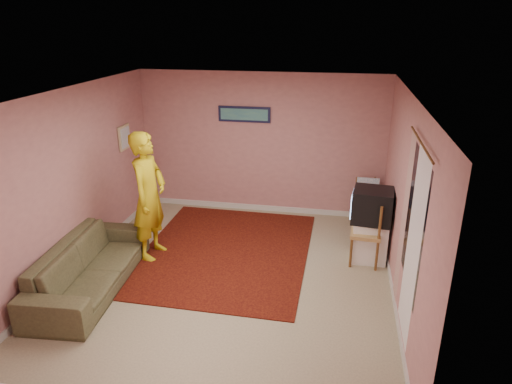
% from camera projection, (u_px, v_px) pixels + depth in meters
% --- Properties ---
extents(ground, '(5.00, 5.00, 0.00)m').
position_uv_depth(ground, '(230.00, 277.00, 6.51)').
color(ground, tan).
rests_on(ground, ground).
extents(wall_back, '(4.50, 0.02, 2.60)m').
position_uv_depth(wall_back, '(261.00, 144.00, 8.34)').
color(wall_back, tan).
rests_on(wall_back, ground).
extents(wall_front, '(4.50, 0.02, 2.60)m').
position_uv_depth(wall_front, '(155.00, 299.00, 3.75)').
color(wall_front, tan).
rests_on(wall_front, ground).
extents(wall_left, '(0.02, 5.00, 2.60)m').
position_uv_depth(wall_left, '(73.00, 182.00, 6.43)').
color(wall_left, tan).
rests_on(wall_left, ground).
extents(wall_right, '(0.02, 5.00, 2.60)m').
position_uv_depth(wall_right, '(404.00, 204.00, 5.65)').
color(wall_right, tan).
rests_on(wall_right, ground).
extents(ceiling, '(4.50, 5.00, 0.02)m').
position_uv_depth(ceiling, '(226.00, 93.00, 5.58)').
color(ceiling, silver).
rests_on(ceiling, wall_back).
extents(baseboard_back, '(4.50, 0.02, 0.10)m').
position_uv_depth(baseboard_back, '(261.00, 208.00, 8.77)').
color(baseboard_back, silver).
rests_on(baseboard_back, ground).
extents(baseboard_left, '(0.02, 5.00, 0.10)m').
position_uv_depth(baseboard_left, '(86.00, 260.00, 6.88)').
color(baseboard_left, silver).
rests_on(baseboard_left, ground).
extents(baseboard_right, '(0.02, 5.00, 0.10)m').
position_uv_depth(baseboard_right, '(392.00, 291.00, 6.10)').
color(baseboard_right, silver).
rests_on(baseboard_right, ground).
extents(window, '(0.01, 1.10, 1.50)m').
position_uv_depth(window, '(415.00, 224.00, 4.77)').
color(window, black).
rests_on(window, wall_right).
extents(curtain_sheer, '(0.01, 0.75, 2.10)m').
position_uv_depth(curtain_sheer, '(413.00, 247.00, 4.71)').
color(curtain_sheer, white).
rests_on(curtain_sheer, wall_right).
extents(curtain_floral, '(0.01, 0.35, 2.10)m').
position_uv_depth(curtain_floral, '(404.00, 219.00, 5.36)').
color(curtain_floral, beige).
rests_on(curtain_floral, wall_right).
extents(curtain_rod, '(0.02, 1.40, 0.02)m').
position_uv_depth(curtain_rod, '(421.00, 143.00, 4.47)').
color(curtain_rod, brown).
rests_on(curtain_rod, wall_right).
extents(picture_back, '(0.95, 0.04, 0.28)m').
position_uv_depth(picture_back, '(244.00, 114.00, 8.16)').
color(picture_back, '#121333').
rests_on(picture_back, wall_back).
extents(picture_left, '(0.04, 0.38, 0.42)m').
position_uv_depth(picture_left, '(125.00, 137.00, 7.81)').
color(picture_left, '#CABB8B').
rests_on(picture_left, wall_left).
extents(area_rug, '(2.59, 3.22, 0.02)m').
position_uv_depth(area_rug, '(226.00, 251.00, 7.22)').
color(area_rug, black).
rests_on(area_rug, ground).
extents(tv_cabinet, '(0.50, 0.46, 0.64)m').
position_uv_depth(tv_cabinet, '(369.00, 240.00, 6.89)').
color(tv_cabinet, white).
rests_on(tv_cabinet, ground).
extents(crt_tv, '(0.63, 0.58, 0.50)m').
position_uv_depth(crt_tv, '(372.00, 205.00, 6.69)').
color(crt_tv, black).
rests_on(crt_tv, tv_cabinet).
extents(chair_a, '(0.44, 0.43, 0.46)m').
position_uv_depth(chair_a, '(367.00, 198.00, 8.01)').
color(chair_a, '#A68B50').
rests_on(chair_a, ground).
extents(dvd_player, '(0.36, 0.27, 0.06)m').
position_uv_depth(dvd_player, '(366.00, 200.00, 8.03)').
color(dvd_player, '#AFAFB4').
rests_on(dvd_player, chair_a).
extents(blue_throw, '(0.38, 0.05, 0.40)m').
position_uv_depth(blue_throw, '(367.00, 189.00, 7.95)').
color(blue_throw, '#7BA8CA').
rests_on(blue_throw, chair_a).
extents(chair_b, '(0.47, 0.49, 0.55)m').
position_uv_depth(chair_b, '(367.00, 225.00, 6.70)').
color(chair_b, '#A68B50').
rests_on(chair_b, ground).
extents(game_console, '(0.25, 0.21, 0.04)m').
position_uv_depth(game_console, '(366.00, 230.00, 6.72)').
color(game_console, white).
rests_on(game_console, chair_b).
extents(sofa, '(1.05, 2.31, 0.66)m').
position_uv_depth(sofa, '(90.00, 266.00, 6.16)').
color(sofa, brown).
rests_on(sofa, ground).
extents(person, '(0.52, 0.75, 1.96)m').
position_uv_depth(person, '(149.00, 196.00, 6.79)').
color(person, gold).
rests_on(person, ground).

